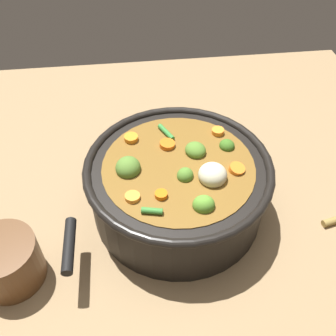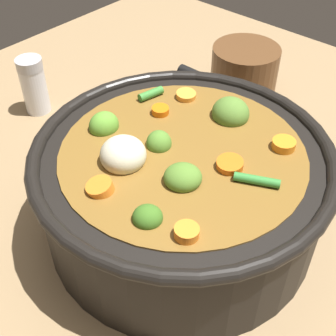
% 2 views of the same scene
% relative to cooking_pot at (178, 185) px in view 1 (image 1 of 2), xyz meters
% --- Properties ---
extents(ground_plane, '(1.10, 1.10, 0.00)m').
position_rel_cooking_pot_xyz_m(ground_plane, '(-0.00, 0.00, -0.06)').
color(ground_plane, '#8C704C').
extents(cooking_pot, '(0.33, 0.33, 0.14)m').
position_rel_cooking_pot_xyz_m(cooking_pot, '(0.00, 0.00, 0.00)').
color(cooking_pot, black).
rests_on(cooking_pot, ground_plane).
extents(small_saucepan, '(0.17, 0.11, 0.08)m').
position_rel_cooking_pot_xyz_m(small_saucepan, '(-0.29, -0.11, -0.02)').
color(small_saucepan, brown).
rests_on(small_saucepan, ground_plane).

